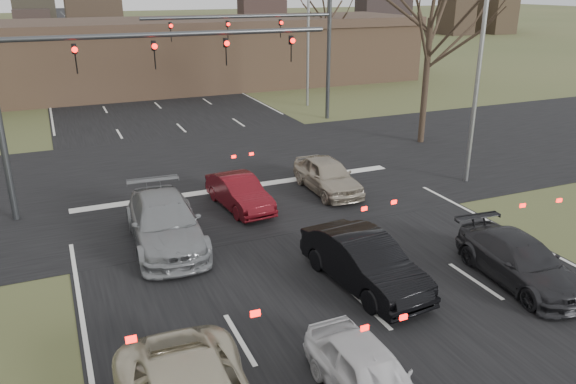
{
  "coord_description": "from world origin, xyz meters",
  "views": [
    {
      "loc": [
        -6.86,
        -7.74,
        7.9
      ],
      "look_at": [
        -0.61,
        6.83,
        2.0
      ],
      "focal_mm": 35.0,
      "sensor_mm": 36.0,
      "label": 1
    }
  ],
  "objects_px": {
    "car_white_sedan": "(369,376)",
    "car_charcoal_sedan": "(520,261)",
    "mast_arm_near": "(96,70)",
    "mast_arm_far": "(286,37)",
    "car_grey_ahead": "(165,222)",
    "car_silver_ahead": "(327,175)",
    "car_red_ahead": "(239,193)",
    "streetlight_right_far": "(306,21)",
    "building": "(163,54)",
    "car_black_hatch": "(364,261)",
    "streetlight_right_near": "(478,47)"
  },
  "relations": [
    {
      "from": "car_silver_ahead",
      "to": "car_black_hatch",
      "type": "bearing_deg",
      "value": -108.51
    },
    {
      "from": "streetlight_right_near",
      "to": "car_grey_ahead",
      "type": "distance_m",
      "value": 13.74
    },
    {
      "from": "building",
      "to": "car_black_hatch",
      "type": "height_order",
      "value": "building"
    },
    {
      "from": "car_charcoal_sedan",
      "to": "car_black_hatch",
      "type": "bearing_deg",
      "value": 164.8
    },
    {
      "from": "streetlight_right_far",
      "to": "car_red_ahead",
      "type": "bearing_deg",
      "value": -122.24
    },
    {
      "from": "building",
      "to": "car_silver_ahead",
      "type": "relative_size",
      "value": 10.56
    },
    {
      "from": "car_grey_ahead",
      "to": "mast_arm_far",
      "type": "bearing_deg",
      "value": 56.99
    },
    {
      "from": "building",
      "to": "streetlight_right_far",
      "type": "relative_size",
      "value": 4.24
    },
    {
      "from": "car_black_hatch",
      "to": "car_grey_ahead",
      "type": "height_order",
      "value": "car_grey_ahead"
    },
    {
      "from": "car_white_sedan",
      "to": "car_red_ahead",
      "type": "height_order",
      "value": "car_red_ahead"
    },
    {
      "from": "car_black_hatch",
      "to": "car_red_ahead",
      "type": "height_order",
      "value": "car_black_hatch"
    },
    {
      "from": "mast_arm_near",
      "to": "mast_arm_far",
      "type": "distance_m",
      "value": 15.17
    },
    {
      "from": "mast_arm_far",
      "to": "car_silver_ahead",
      "type": "distance_m",
      "value": 12.95
    },
    {
      "from": "car_black_hatch",
      "to": "streetlight_right_far",
      "type": "bearing_deg",
      "value": 63.32
    },
    {
      "from": "streetlight_right_near",
      "to": "car_silver_ahead",
      "type": "distance_m",
      "value": 7.71
    },
    {
      "from": "car_black_hatch",
      "to": "car_charcoal_sedan",
      "type": "height_order",
      "value": "car_black_hatch"
    },
    {
      "from": "car_charcoal_sedan",
      "to": "car_silver_ahead",
      "type": "bearing_deg",
      "value": 105.71
    },
    {
      "from": "mast_arm_near",
      "to": "car_charcoal_sedan",
      "type": "distance_m",
      "value": 15.02
    },
    {
      "from": "car_charcoal_sedan",
      "to": "streetlight_right_far",
      "type": "bearing_deg",
      "value": 84.16
    },
    {
      "from": "car_charcoal_sedan",
      "to": "streetlight_right_near",
      "type": "bearing_deg",
      "value": 65.57
    },
    {
      "from": "streetlight_right_near",
      "to": "car_white_sedan",
      "type": "height_order",
      "value": "streetlight_right_near"
    },
    {
      "from": "streetlight_right_far",
      "to": "mast_arm_near",
      "type": "bearing_deg",
      "value": -136.11
    },
    {
      "from": "streetlight_right_far",
      "to": "car_grey_ahead",
      "type": "height_order",
      "value": "streetlight_right_far"
    },
    {
      "from": "mast_arm_near",
      "to": "car_red_ahead",
      "type": "distance_m",
      "value": 6.61
    },
    {
      "from": "car_red_ahead",
      "to": "car_charcoal_sedan",
      "type": "bearing_deg",
      "value": -62.89
    },
    {
      "from": "car_grey_ahead",
      "to": "car_silver_ahead",
      "type": "height_order",
      "value": "car_grey_ahead"
    },
    {
      "from": "mast_arm_near",
      "to": "streetlight_right_far",
      "type": "relative_size",
      "value": 1.21
    },
    {
      "from": "car_black_hatch",
      "to": "streetlight_right_near",
      "type": "bearing_deg",
      "value": 29.72
    },
    {
      "from": "mast_arm_near",
      "to": "streetlight_right_far",
      "type": "xyz_separation_m",
      "value": [
        14.55,
        14.0,
        0.51
      ]
    },
    {
      "from": "mast_arm_near",
      "to": "streetlight_right_near",
      "type": "xyz_separation_m",
      "value": [
        14.05,
        -3.0,
        0.51
      ]
    },
    {
      "from": "car_white_sedan",
      "to": "car_charcoal_sedan",
      "type": "distance_m",
      "value": 6.9
    },
    {
      "from": "mast_arm_near",
      "to": "mast_arm_far",
      "type": "relative_size",
      "value": 1.09
    },
    {
      "from": "car_silver_ahead",
      "to": "mast_arm_far",
      "type": "bearing_deg",
      "value": 75.72
    },
    {
      "from": "streetlight_right_far",
      "to": "car_red_ahead",
      "type": "height_order",
      "value": "streetlight_right_far"
    },
    {
      "from": "car_grey_ahead",
      "to": "car_silver_ahead",
      "type": "bearing_deg",
      "value": 21.27
    },
    {
      "from": "mast_arm_far",
      "to": "streetlight_right_far",
      "type": "distance_m",
      "value": 5.12
    },
    {
      "from": "building",
      "to": "mast_arm_far",
      "type": "bearing_deg",
      "value": -74.42
    },
    {
      "from": "mast_arm_far",
      "to": "car_grey_ahead",
      "type": "bearing_deg",
      "value": -125.79
    },
    {
      "from": "building",
      "to": "car_red_ahead",
      "type": "height_order",
      "value": "building"
    },
    {
      "from": "streetlight_right_far",
      "to": "car_silver_ahead",
      "type": "xyz_separation_m",
      "value": [
        -6.32,
        -15.78,
        -4.9
      ]
    },
    {
      "from": "car_white_sedan",
      "to": "car_silver_ahead",
      "type": "bearing_deg",
      "value": 65.7
    },
    {
      "from": "car_white_sedan",
      "to": "car_grey_ahead",
      "type": "distance_m",
      "value": 9.12
    },
    {
      "from": "building",
      "to": "streetlight_right_near",
      "type": "bearing_deg",
      "value": -76.31
    },
    {
      "from": "car_white_sedan",
      "to": "car_red_ahead",
      "type": "bearing_deg",
      "value": 83.81
    },
    {
      "from": "building",
      "to": "mast_arm_near",
      "type": "bearing_deg",
      "value": -106.13
    },
    {
      "from": "building",
      "to": "car_red_ahead",
      "type": "xyz_separation_m",
      "value": [
        -2.82,
        -27.08,
        -2.05
      ]
    },
    {
      "from": "streetlight_right_far",
      "to": "building",
      "type": "bearing_deg",
      "value": 123.65
    },
    {
      "from": "car_white_sedan",
      "to": "car_charcoal_sedan",
      "type": "height_order",
      "value": "car_charcoal_sedan"
    },
    {
      "from": "mast_arm_far",
      "to": "streetlight_right_near",
      "type": "relative_size",
      "value": 1.11
    },
    {
      "from": "car_red_ahead",
      "to": "streetlight_right_near",
      "type": "bearing_deg",
      "value": -11.5
    }
  ]
}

